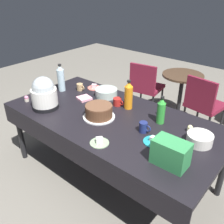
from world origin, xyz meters
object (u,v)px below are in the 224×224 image
object	(u,v)px
slow_cooker	(44,94)
soda_bottle_water	(61,78)
cupcake_mint	(190,129)
soda_carton	(171,153)
cupcake_cocoa	(160,112)
round_cafe_table	(181,88)
cupcake_rose	(27,99)
coffee_mug_olive	(41,91)
coffee_mug_red	(117,102)
potluck_table	(112,122)
dessert_plate_teal	(154,141)
dessert_plate_sage	(99,142)
soda_bottle_lime_soda	(161,111)
soda_bottle_orange_juice	(128,95)
coffee_mug_tan	(80,87)
coffee_mug_navy	(144,127)
frosted_layer_cake	(99,112)
ceramic_snack_bowl	(200,139)
dessert_plate_coral	(94,87)
maroon_chair_left	(146,85)
glass_salad_bowl	(106,93)
maroon_chair_right	(203,102)

from	to	relation	value
slow_cooker	soda_bottle_water	xyz separation A→B (m)	(-0.23, 0.41, -0.01)
cupcake_mint	soda_carton	distance (m)	0.52
cupcake_cocoa	round_cafe_table	size ratio (longest dim) A/B	0.09
cupcake_rose	coffee_mug_olive	xyz separation A→B (m)	(-0.02, 0.21, 0.01)
coffee_mug_red	soda_carton	bearing A→B (deg)	-28.82
cupcake_cocoa	coffee_mug_olive	distance (m)	1.40
cupcake_mint	cupcake_rose	size ratio (longest dim) A/B	1.00
potluck_table	cupcake_mint	bearing A→B (deg)	18.56
dessert_plate_teal	dessert_plate_sage	xyz separation A→B (m)	(-0.34, -0.31, 0.00)
soda_bottle_lime_soda	soda_bottle_orange_juice	bearing A→B (deg)	173.89
cupcake_mint	dessert_plate_teal	bearing A→B (deg)	-114.57
potluck_table	coffee_mug_tan	bearing A→B (deg)	161.15
soda_bottle_water	coffee_mug_navy	bearing A→B (deg)	-5.96
dessert_plate_teal	round_cafe_table	bearing A→B (deg)	108.75
dessert_plate_sage	soda_bottle_lime_soda	size ratio (longest dim) A/B	0.59
cupcake_mint	coffee_mug_red	distance (m)	0.82
coffee_mug_olive	soda_bottle_lime_soda	bearing A→B (deg)	13.94
soda_bottle_orange_juice	coffee_mug_olive	size ratio (longest dim) A/B	2.46
soda_bottle_water	coffee_mug_olive	size ratio (longest dim) A/B	2.61
frosted_layer_cake	potluck_table	bearing A→B (deg)	47.94
ceramic_snack_bowl	soda_bottle_orange_juice	distance (m)	0.85
soda_bottle_lime_soda	ceramic_snack_bowl	bearing A→B (deg)	-11.54
slow_cooker	coffee_mug_navy	world-z (taller)	slow_cooker
frosted_layer_cake	dessert_plate_coral	xyz separation A→B (m)	(-0.55, 0.50, -0.05)
maroon_chair_left	soda_bottle_lime_soda	bearing A→B (deg)	-52.06
frosted_layer_cake	cupcake_mint	world-z (taller)	frosted_layer_cake
soda_bottle_water	frosted_layer_cake	bearing A→B (deg)	-13.79
glass_salad_bowl	coffee_mug_tan	xyz separation A→B (m)	(-0.36, -0.08, -0.00)
dessert_plate_sage	soda_bottle_orange_juice	distance (m)	0.71
slow_cooker	soda_bottle_water	size ratio (longest dim) A/B	1.04
coffee_mug_red	round_cafe_table	world-z (taller)	coffee_mug_red
glass_salad_bowl	coffee_mug_olive	bearing A→B (deg)	-142.69
slow_cooker	dessert_plate_sage	distance (m)	0.89
cupcake_mint	cupcake_rose	xyz separation A→B (m)	(-1.66, -0.59, 0.00)
glass_salad_bowl	round_cafe_table	bearing A→B (deg)	76.96
coffee_mug_olive	cupcake_mint	bearing A→B (deg)	12.71
frosted_layer_cake	coffee_mug_olive	world-z (taller)	frosted_layer_cake
glass_salad_bowl	coffee_mug_olive	size ratio (longest dim) A/B	2.02
dessert_plate_teal	coffee_mug_red	size ratio (longest dim) A/B	1.41
soda_bottle_orange_juice	maroon_chair_left	world-z (taller)	soda_bottle_orange_juice
dessert_plate_sage	soda_bottle_water	xyz separation A→B (m)	(-1.10, 0.52, 0.14)
dessert_plate_coral	maroon_chair_right	xyz separation A→B (m)	(1.02, 1.04, -0.27)
cupcake_rose	coffee_mug_tan	size ratio (longest dim) A/B	0.58
ceramic_snack_bowl	cupcake_mint	world-z (taller)	ceramic_snack_bowl
soda_carton	maroon_chair_left	size ratio (longest dim) A/B	0.31
slow_cooker	coffee_mug_olive	world-z (taller)	slow_cooker
frosted_layer_cake	cupcake_cocoa	xyz separation A→B (m)	(0.43, 0.44, -0.03)
cupcake_mint	maroon_chair_right	xyz separation A→B (m)	(-0.32, 1.20, -0.29)
maroon_chair_left	maroon_chair_right	world-z (taller)	same
ceramic_snack_bowl	slow_cooker	bearing A→B (deg)	-164.17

